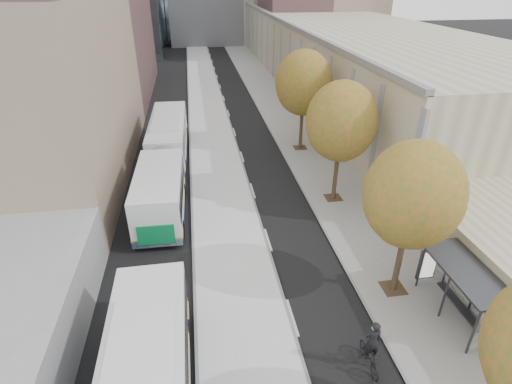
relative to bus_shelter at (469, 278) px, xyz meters
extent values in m
cube|color=silver|center=(-9.56, 24.04, -2.11)|extent=(4.25, 150.00, 0.15)
cube|color=gray|center=(-1.56, 24.04, -2.15)|extent=(4.75, 150.00, 0.08)
cube|color=#9C9576|center=(9.81, 53.04, 1.81)|extent=(18.00, 92.00, 8.00)
cube|color=#383A3F|center=(-0.19, 0.04, 0.37)|extent=(1.90, 4.40, 0.10)
cylinder|color=#383A3F|center=(-0.89, -1.96, -0.91)|extent=(0.10, 0.10, 2.40)
cube|color=silver|center=(0.53, 0.04, -0.86)|extent=(0.04, 4.00, 2.10)
cylinder|color=#301E14|center=(-2.09, 2.04, -0.49)|extent=(0.28, 0.28, 3.24)
sphere|color=#3F611C|center=(-2.09, 2.04, 3.08)|extent=(4.20, 4.20, 4.20)
cylinder|color=#301E14|center=(-2.09, 11.04, -0.42)|extent=(0.28, 0.28, 3.38)
sphere|color=#3F611C|center=(-2.09, 11.04, 3.29)|extent=(4.40, 4.40, 4.40)
cylinder|color=#301E14|center=(-2.09, 20.04, -0.35)|extent=(0.28, 0.28, 3.51)
sphere|color=#3F611C|center=(-2.09, 20.04, 3.51)|extent=(4.60, 4.60, 4.60)
cube|color=silver|center=(-13.34, 16.14, -0.63)|extent=(3.05, 18.78, 3.12)
cube|color=black|center=(-13.34, 16.14, -0.05)|extent=(3.10, 18.03, 1.08)
cube|color=#0A6E3A|center=(-13.34, 6.81, -0.99)|extent=(1.98, 0.10, 1.21)
imported|color=black|center=(-5.01, -1.87, -1.64)|extent=(0.53, 1.83, 1.10)
imported|color=black|center=(-5.01, -1.87, -0.78)|extent=(0.68, 0.45, 1.84)
sphere|color=#56954B|center=(-5.01, -1.87, -0.09)|extent=(0.28, 0.28, 0.28)
imported|color=silver|center=(-13.63, 29.49, -1.58)|extent=(1.82, 3.68, 1.21)
camera|label=1|loc=(-10.95, -11.47, 11.31)|focal=28.00mm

